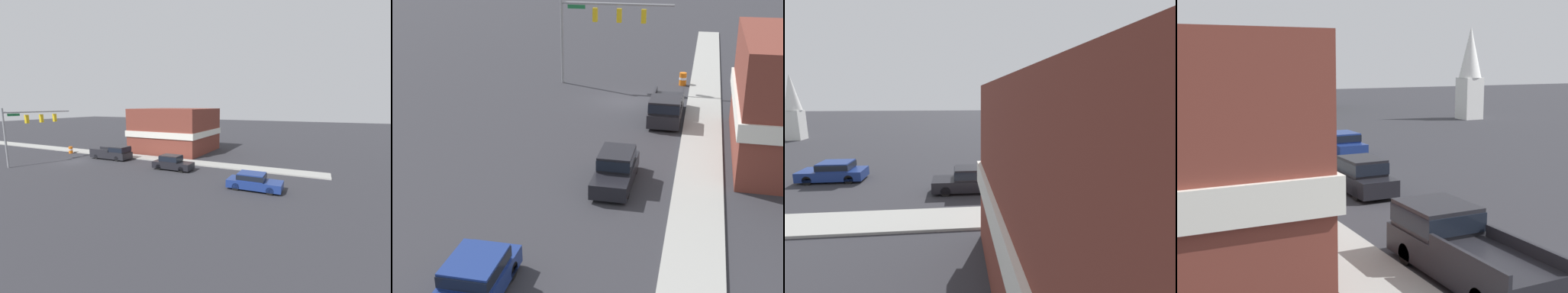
% 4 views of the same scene
% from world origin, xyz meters
% --- Properties ---
extents(ground_plane, '(200.00, 200.00, 0.00)m').
position_xyz_m(ground_plane, '(0.00, 0.00, 0.00)').
color(ground_plane, '#2D2D33').
extents(near_signal_assembly, '(8.89, 0.49, 6.94)m').
position_xyz_m(near_signal_assembly, '(2.73, -4.17, 5.17)').
color(near_signal_assembly, gray).
rests_on(near_signal_assembly, ground).
extents(car_lead, '(1.77, 4.63, 1.65)m').
position_xyz_m(car_lead, '(-1.66, 13.67, 0.85)').
color(car_lead, black).
rests_on(car_lead, ground).
extents(car_oncoming, '(1.92, 4.64, 1.47)m').
position_xyz_m(car_oncoming, '(1.54, 23.66, 0.77)').
color(car_oncoming, black).
rests_on(car_oncoming, ground).
extents(pickup_truck_parked, '(2.03, 5.76, 1.83)m').
position_xyz_m(pickup_truck_parked, '(-3.28, 3.65, 0.90)').
color(pickup_truck_parked, black).
rests_on(pickup_truck_parked, ground).
extents(church_steeple, '(2.31, 2.31, 9.52)m').
position_xyz_m(church_steeple, '(22.02, 37.82, 4.98)').
color(church_steeple, white).
rests_on(church_steeple, ground).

